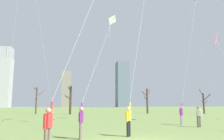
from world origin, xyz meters
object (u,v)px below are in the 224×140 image
object	(u,v)px
bare_tree_leftmost	(147,100)
bare_tree_rightmost	(36,99)
bare_tree_far_right_edge	(204,102)
bystander_watching_nearby	(199,115)
kite_flyer_foreground_right_blue	(184,95)
kite_flyer_midfield_right_white	(88,99)
bare_tree_right_of_center	(70,99)
kite_flyer_midfield_center_purple	(137,56)
kite_flyer_midfield_left_teal	(71,65)

from	to	relation	value
bare_tree_leftmost	bare_tree_rightmost	distance (m)	21.71
bare_tree_far_right_edge	bystander_watching_nearby	bearing A→B (deg)	-122.41
kite_flyer_foreground_right_blue	bare_tree_rightmost	distance (m)	30.96
bare_tree_leftmost	kite_flyer_midfield_right_white	bearing A→B (deg)	-113.84
bare_tree_right_of_center	bare_tree_leftmost	bearing A→B (deg)	4.54
kite_flyer_midfield_right_white	bare_tree_far_right_edge	bearing A→B (deg)	49.20
bare_tree_leftmost	bare_tree_rightmost	xyz separation A→B (m)	(-21.68, 1.17, 0.00)
kite_flyer_midfield_center_purple	bare_tree_right_of_center	xyz separation A→B (m)	(-4.86, 28.52, -2.05)
kite_flyer_foreground_right_blue	bare_tree_rightmost	size ratio (longest dim) A/B	2.70
kite_flyer_midfield_right_white	bare_tree_leftmost	distance (m)	33.66
kite_flyer_midfield_right_white	kite_flyer_foreground_right_blue	bearing A→B (deg)	34.22
bystander_watching_nearby	kite_flyer_midfield_left_teal	bearing A→B (deg)	-146.14
bare_tree_far_right_edge	kite_flyer_midfield_left_teal	bearing A→B (deg)	-129.18
bystander_watching_nearby	bare_tree_right_of_center	distance (m)	27.92
bystander_watching_nearby	bare_tree_rightmost	distance (m)	32.94
bystander_watching_nearby	bare_tree_right_of_center	world-z (taller)	bare_tree_right_of_center
bare_tree_leftmost	bystander_watching_nearby	bearing A→B (deg)	-99.84
kite_flyer_midfield_right_white	bystander_watching_nearby	size ratio (longest dim) A/B	6.02
kite_flyer_midfield_left_teal	bare_tree_leftmost	distance (m)	36.60
kite_flyer_foreground_right_blue	bystander_watching_nearby	world-z (taller)	kite_flyer_foreground_right_blue
kite_flyer_midfield_right_white	kite_flyer_midfield_left_teal	xyz separation A→B (m)	(-0.92, -2.81, 1.44)
kite_flyer_midfield_center_purple	kite_flyer_midfield_left_teal	size ratio (longest dim) A/B	1.46
kite_flyer_midfield_left_teal	bare_tree_leftmost	xyz separation A→B (m)	(14.52, 33.59, -0.71)
bare_tree_right_of_center	bare_tree_rightmost	size ratio (longest dim) A/B	1.03
bare_tree_far_right_edge	bare_tree_rightmost	bearing A→B (deg)	174.06
kite_flyer_midfield_center_purple	bystander_watching_nearby	size ratio (longest dim) A/B	10.54
kite_flyer_foreground_right_blue	bare_tree_leftmost	bearing A→B (deg)	79.31
kite_flyer_foreground_right_blue	bare_tree_leftmost	size ratio (longest dim) A/B	2.75
kite_flyer_foreground_right_blue	bystander_watching_nearby	distance (m)	2.86
bare_tree_far_right_edge	bare_tree_right_of_center	size ratio (longest dim) A/B	0.91
kite_flyer_midfield_right_white	kite_flyer_midfield_left_teal	world-z (taller)	kite_flyer_midfield_left_teal
bare_tree_leftmost	bare_tree_right_of_center	world-z (taller)	bare_tree_right_of_center
bare_tree_far_right_edge	bare_tree_rightmost	size ratio (longest dim) A/B	0.94
kite_flyer_midfield_center_purple	bystander_watching_nearby	xyz separation A→B (m)	(5.70, 2.74, -3.99)
bare_tree_far_right_edge	bare_tree_rightmost	world-z (taller)	bare_tree_rightmost
kite_flyer_midfield_right_white	bare_tree_right_of_center	size ratio (longest dim) A/B	1.85
bare_tree_leftmost	kite_flyer_midfield_center_purple	bearing A→B (deg)	-109.24
bare_tree_right_of_center	kite_flyer_midfield_left_teal	bearing A→B (deg)	-88.74
kite_flyer_midfield_left_teal	bare_tree_right_of_center	size ratio (longest dim) A/B	2.22
bystander_watching_nearby	bare_tree_leftmost	distance (m)	27.45
kite_flyer_foreground_right_blue	bare_tree_leftmost	xyz separation A→B (m)	(4.66, 24.70, 0.13)
kite_flyer_foreground_right_blue	kite_flyer_midfield_right_white	world-z (taller)	kite_flyer_foreground_right_blue
kite_flyer_midfield_right_white	bare_tree_right_of_center	world-z (taller)	kite_flyer_midfield_right_white
kite_flyer_foreground_right_blue	kite_flyer_midfield_right_white	size ratio (longest dim) A/B	1.41
bare_tree_right_of_center	bare_tree_far_right_edge	bearing A→B (deg)	-2.24
kite_flyer_midfield_center_purple	bare_tree_right_of_center	distance (m)	29.00
kite_flyer_midfield_right_white	bare_tree_rightmost	bearing A→B (deg)	104.19
kite_flyer_midfield_left_teal	bare_tree_far_right_edge	xyz separation A→B (m)	(25.56, 31.35, -1.25)
bare_tree_leftmost	bare_tree_right_of_center	bearing A→B (deg)	-175.46
kite_flyer_midfield_center_purple	kite_flyer_midfield_right_white	xyz separation A→B (m)	(-3.22, -1.05, -2.87)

